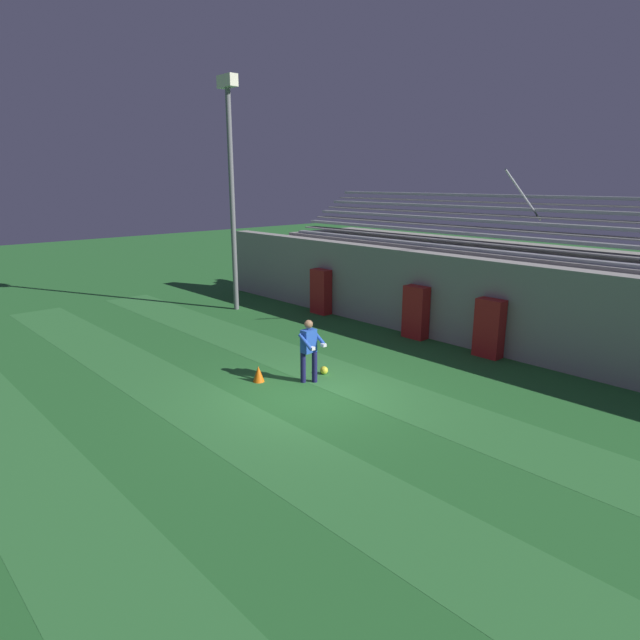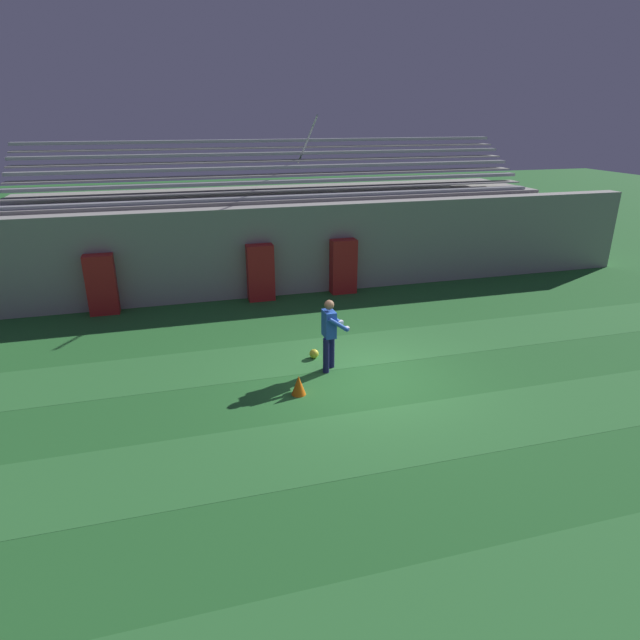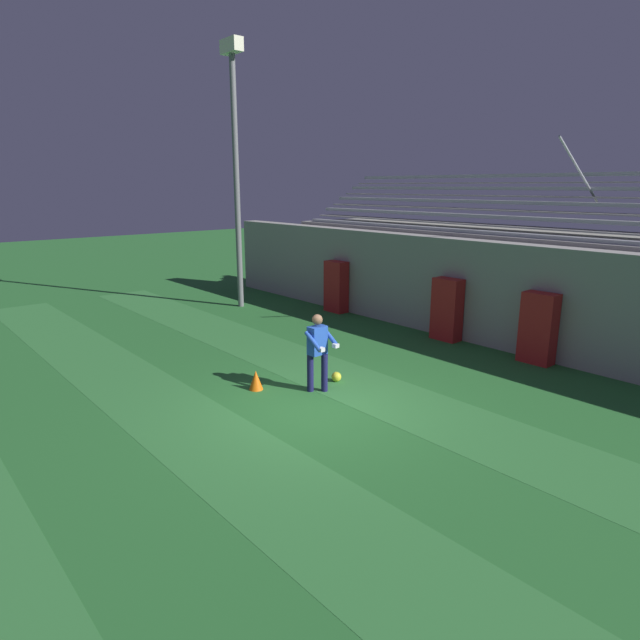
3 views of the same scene
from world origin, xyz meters
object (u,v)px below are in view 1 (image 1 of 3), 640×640
object	(u,v)px
padding_pillar_far_left	(321,292)
goalkeeper	(309,347)
floodlight_pole	(231,169)
padding_pillar_gate_right	(489,328)
padding_pillar_gate_left	(416,312)
soccer_ball	(324,370)
traffic_cone	(258,374)

from	to	relation	value
padding_pillar_far_left	goalkeeper	size ratio (longest dim) A/B	1.05
floodlight_pole	padding_pillar_gate_right	bearing A→B (deg)	11.36
padding_pillar_far_left	padding_pillar_gate_left	bearing A→B (deg)	0.00
padding_pillar_far_left	goalkeeper	bearing A→B (deg)	-45.32
padding_pillar_gate_left	padding_pillar_far_left	distance (m)	4.59
floodlight_pole	soccer_ball	world-z (taller)	floodlight_pole
goalkeeper	soccer_ball	distance (m)	1.10
goalkeeper	floodlight_pole	bearing A→B (deg)	158.10
padding_pillar_gate_left	padding_pillar_far_left	world-z (taller)	same
floodlight_pole	soccer_ball	distance (m)	9.93
padding_pillar_gate_right	padding_pillar_far_left	xyz separation A→B (m)	(-7.28, 0.00, 0.00)
traffic_cone	padding_pillar_gate_left	bearing A→B (deg)	87.22
padding_pillar_gate_right	traffic_cone	size ratio (longest dim) A/B	4.16
padding_pillar_far_left	traffic_cone	world-z (taller)	padding_pillar_far_left
padding_pillar_gate_left	padding_pillar_gate_right	world-z (taller)	same
padding_pillar_gate_right	goalkeeper	distance (m)	5.67
padding_pillar_gate_left	soccer_ball	distance (m)	4.69
padding_pillar_gate_right	padding_pillar_far_left	size ratio (longest dim) A/B	1.00
soccer_ball	padding_pillar_gate_left	bearing A→B (deg)	95.76
goalkeeper	soccer_ball	size ratio (longest dim) A/B	7.59
padding_pillar_gate_right	floodlight_pole	size ratio (longest dim) A/B	0.20
padding_pillar_gate_left	floodlight_pole	bearing A→B (deg)	-164.73
padding_pillar_gate_right	soccer_ball	distance (m)	5.17
goalkeeper	traffic_cone	bearing A→B (deg)	-135.30
padding_pillar_gate_right	traffic_cone	world-z (taller)	padding_pillar_gate_right
padding_pillar_gate_right	goalkeeper	xyz separation A→B (m)	(-2.04, -5.29, 0.08)
padding_pillar_gate_left	floodlight_pole	world-z (taller)	floodlight_pole
floodlight_pole	traffic_cone	bearing A→B (deg)	-30.34
padding_pillar_far_left	traffic_cone	size ratio (longest dim) A/B	4.16
floodlight_pole	soccer_ball	xyz separation A→B (m)	(7.93, -2.57, -5.40)
padding_pillar_far_left	floodlight_pole	bearing A→B (deg)	-144.60
padding_pillar_gate_right	floodlight_pole	bearing A→B (deg)	-168.64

